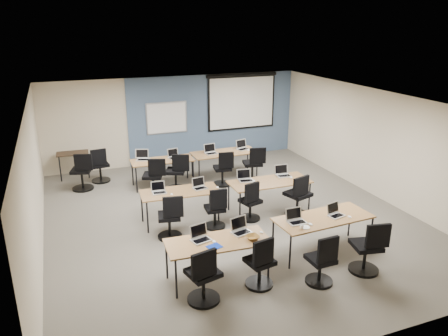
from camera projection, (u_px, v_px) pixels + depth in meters
name	position (u px, v px, depth m)	size (l,w,h in m)	color
floor	(229.00, 217.00, 10.07)	(8.00, 9.00, 0.02)	#6B6354
ceiling	(230.00, 101.00, 9.20)	(8.00, 9.00, 0.02)	white
wall_back	(176.00, 120.00, 13.60)	(8.00, 0.04, 2.70)	beige
wall_front	(358.00, 262.00, 5.67)	(8.00, 0.04, 2.70)	beige
wall_left	(34.00, 185.00, 8.26)	(0.04, 9.00, 2.70)	beige
wall_right	(376.00, 144.00, 11.00)	(0.04, 9.00, 2.70)	beige
blue_accent_panel	(214.00, 117.00, 14.00)	(5.50, 0.04, 2.70)	#3D5977
whiteboard	(167.00, 118.00, 13.40)	(1.28, 0.03, 0.98)	#A6AFBD
projector_screen	(242.00, 99.00, 14.10)	(2.40, 0.10, 1.82)	black
training_table_front_left	(218.00, 243.00, 7.49)	(1.79, 0.74, 0.73)	brown
training_table_front_right	(323.00, 219.00, 8.38)	(1.91, 0.80, 0.73)	olive
training_table_mid_left	(180.00, 193.00, 9.65)	(1.73, 0.72, 0.73)	#A27B43
training_table_mid_right	(270.00, 183.00, 10.24)	(1.92, 0.80, 0.73)	brown
training_table_back_left	(162.00, 162.00, 11.79)	(1.67, 0.70, 0.73)	olive
training_table_back_right	(225.00, 154.00, 12.47)	(1.88, 0.78, 0.73)	#A68149
laptop_0	(200.00, 236.00, 7.50)	(0.33, 0.28, 0.25)	silver
mouse_0	(214.00, 242.00, 7.43)	(0.06, 0.09, 0.03)	white
task_chair_0	(203.00, 280.00, 6.91)	(0.53, 0.53, 1.01)	black
laptop_1	(240.00, 229.00, 7.77)	(0.34, 0.29, 0.26)	#BABBC3
mouse_1	(261.00, 232.00, 7.76)	(0.06, 0.09, 0.03)	white
task_chair_1	(260.00, 266.00, 7.33)	(0.48, 0.48, 0.97)	black
laptop_2	(296.00, 219.00, 8.16)	(0.33, 0.28, 0.25)	silver
mouse_2	(311.00, 224.00, 8.05)	(0.06, 0.10, 0.04)	white
task_chair_2	(322.00, 264.00, 7.40)	(0.48, 0.48, 0.96)	black
laptop_3	(335.00, 212.00, 8.43)	(0.31, 0.26, 0.23)	beige
mouse_3	(350.00, 217.00, 8.36)	(0.06, 0.09, 0.03)	white
task_chair_3	(368.00, 251.00, 7.75)	(0.54, 0.54, 1.02)	black
laptop_4	(159.00, 190.00, 9.54)	(0.31, 0.26, 0.23)	silver
mouse_4	(172.00, 194.00, 9.44)	(0.05, 0.09, 0.03)	white
task_chair_4	(170.00, 221.00, 8.97)	(0.51, 0.51, 0.99)	black
laptop_5	(199.00, 186.00, 9.79)	(0.30, 0.26, 0.23)	#AEAEB1
mouse_5	(217.00, 187.00, 9.83)	(0.06, 0.09, 0.03)	white
task_chair_5	(216.00, 212.00, 9.43)	(0.46, 0.46, 0.95)	black
laptop_6	(245.00, 178.00, 10.25)	(0.33, 0.28, 0.25)	#A7A7AA
mouse_6	(254.00, 181.00, 10.23)	(0.05, 0.09, 0.03)	white
task_chair_6	(251.00, 204.00, 9.79)	(0.47, 0.47, 0.95)	black
laptop_7	(283.00, 173.00, 10.57)	(0.34, 0.29, 0.26)	#A7A7B0
mouse_7	(291.00, 177.00, 10.43)	(0.06, 0.09, 0.03)	white
task_chair_7	(298.00, 199.00, 9.95)	(0.58, 0.57, 1.04)	black
laptop_8	(143.00, 157.00, 11.78)	(0.36, 0.30, 0.27)	#B2B3BD
mouse_8	(150.00, 162.00, 11.55)	(0.06, 0.10, 0.03)	white
task_chair_8	(154.00, 180.00, 11.20)	(0.57, 0.54, 1.02)	black
laptop_9	(174.00, 156.00, 11.93)	(0.32, 0.27, 0.24)	#A1A1AD
mouse_9	(184.00, 158.00, 11.91)	(0.07, 0.11, 0.04)	white
task_chair_9	(177.00, 175.00, 11.52)	(0.59, 0.55, 1.03)	black
laptop_10	(211.00, 151.00, 12.32)	(0.35, 0.29, 0.26)	#A6A7AB
mouse_10	(225.00, 153.00, 12.29)	(0.07, 0.11, 0.04)	white
task_chair_10	(223.00, 171.00, 11.86)	(0.50, 0.50, 0.99)	black
laptop_11	(242.00, 147.00, 12.72)	(0.36, 0.30, 0.27)	silver
mouse_11	(248.00, 150.00, 12.60)	(0.06, 0.10, 0.04)	white
task_chair_11	(254.00, 167.00, 12.12)	(0.56, 0.56, 1.03)	black
blue_mousepad	(214.00, 247.00, 7.28)	(0.24, 0.20, 0.01)	#092699
snack_bowl	(253.00, 237.00, 7.54)	(0.25, 0.25, 0.06)	brown
snack_plate	(305.00, 227.00, 7.96)	(0.18, 0.18, 0.01)	white
coffee_cup	(302.00, 227.00, 7.89)	(0.05, 0.05, 0.05)	white
utility_table	(73.00, 156.00, 12.37)	(0.87, 0.48, 0.75)	black
spare_chair_a	(100.00, 168.00, 12.11)	(0.52, 0.52, 1.00)	black
spare_chair_b	(82.00, 175.00, 11.54)	(0.57, 0.56, 1.04)	black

